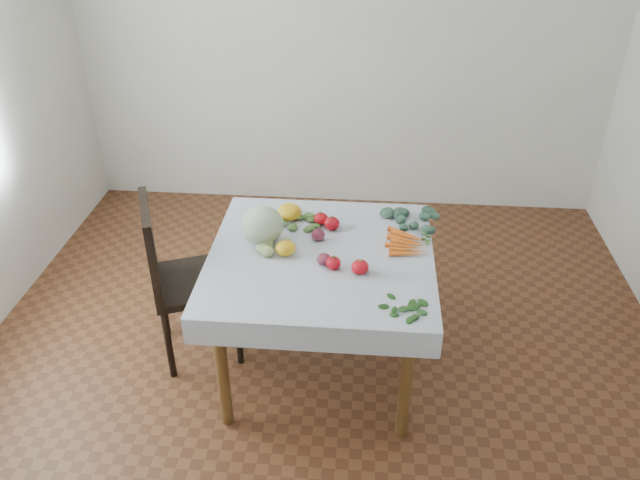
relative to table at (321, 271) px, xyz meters
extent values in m
plane|color=brown|center=(0.00, 0.00, -0.65)|extent=(4.00, 4.00, 0.00)
cube|color=silver|center=(0.00, 2.00, 0.70)|extent=(4.00, 0.04, 2.70)
cube|color=brown|center=(0.00, 0.00, 0.08)|extent=(1.00, 1.00, 0.04)
cylinder|color=brown|center=(-0.44, -0.44, -0.30)|extent=(0.06, 0.06, 0.71)
cylinder|color=brown|center=(0.44, -0.44, -0.30)|extent=(0.06, 0.06, 0.71)
cylinder|color=brown|center=(-0.44, 0.44, -0.30)|extent=(0.06, 0.06, 0.71)
cylinder|color=brown|center=(0.44, 0.44, -0.30)|extent=(0.06, 0.06, 0.71)
cube|color=silver|center=(0.00, 0.00, 0.10)|extent=(1.12, 1.12, 0.01)
cube|color=black|center=(-0.70, 0.10, -0.18)|extent=(0.57, 0.57, 0.04)
cube|color=black|center=(-0.89, 0.03, 0.08)|extent=(0.20, 0.43, 0.48)
cylinder|color=black|center=(-0.81, -0.14, -0.43)|extent=(0.04, 0.04, 0.45)
cylinder|color=black|center=(-0.46, 0.00, -0.43)|extent=(0.04, 0.04, 0.45)
cylinder|color=black|center=(-0.95, 0.21, -0.43)|extent=(0.04, 0.04, 0.45)
cylinder|color=black|center=(-0.60, 0.35, -0.43)|extent=(0.04, 0.04, 0.45)
ellipsoid|color=beige|center=(-0.31, 0.10, 0.20)|extent=(0.25, 0.25, 0.19)
ellipsoid|color=red|center=(-0.03, 0.30, 0.14)|extent=(0.10, 0.10, 0.07)
ellipsoid|color=red|center=(0.04, 0.25, 0.14)|extent=(0.09, 0.09, 0.07)
ellipsoid|color=red|center=(0.07, -0.12, 0.13)|extent=(0.09, 0.09, 0.06)
ellipsoid|color=red|center=(0.20, -0.15, 0.14)|extent=(0.11, 0.11, 0.07)
ellipsoid|color=yellow|center=(-0.20, 0.34, 0.15)|extent=(0.14, 0.14, 0.09)
ellipsoid|color=yellow|center=(-0.18, -0.01, 0.14)|extent=(0.12, 0.12, 0.07)
ellipsoid|color=#52172E|center=(-0.03, 0.14, 0.13)|extent=(0.09, 0.09, 0.06)
ellipsoid|color=#52172E|center=(0.02, -0.09, 0.13)|extent=(0.08, 0.08, 0.06)
ellipsoid|color=#B7C471|center=(-0.24, 0.00, 0.13)|extent=(0.06, 0.06, 0.05)
ellipsoid|color=#B7C471|center=(-0.27, 0.02, 0.13)|extent=(0.06, 0.06, 0.05)
ellipsoid|color=#B7C471|center=(-0.26, -0.03, 0.13)|extent=(0.06, 0.06, 0.05)
ellipsoid|color=#B7C471|center=(-0.21, 0.03, 0.13)|extent=(0.06, 0.06, 0.05)
ellipsoid|color=#B7C471|center=(-0.33, 0.00, 0.13)|extent=(0.06, 0.06, 0.05)
cone|color=#FB5A1B|center=(0.43, 0.21, 0.12)|extent=(0.19, 0.12, 0.03)
cone|color=#FB5A1B|center=(0.43, 0.18, 0.12)|extent=(0.20, 0.10, 0.03)
cone|color=#FB5A1B|center=(0.43, 0.15, 0.12)|extent=(0.20, 0.09, 0.03)
cone|color=#FB5A1B|center=(0.43, 0.11, 0.12)|extent=(0.20, 0.07, 0.03)
cone|color=#FB5A1B|center=(0.43, 0.08, 0.12)|extent=(0.20, 0.06, 0.03)
cone|color=#FB5A1B|center=(0.43, 0.05, 0.12)|extent=(0.20, 0.04, 0.03)
cone|color=#FB5A1B|center=(0.43, 0.02, 0.12)|extent=(0.20, 0.04, 0.03)
ellipsoid|color=#3B614D|center=(0.49, 0.34, 0.12)|extent=(0.06, 0.06, 0.04)
ellipsoid|color=#3B614D|center=(0.46, 0.37, 0.12)|extent=(0.06, 0.06, 0.04)
ellipsoid|color=#3B614D|center=(0.45, 0.32, 0.12)|extent=(0.06, 0.06, 0.04)
ellipsoid|color=#3B614D|center=(0.51, 0.37, 0.12)|extent=(0.06, 0.06, 0.04)
ellipsoid|color=#3B614D|center=(0.41, 0.36, 0.12)|extent=(0.06, 0.06, 0.04)
ellipsoid|color=#3B614D|center=(0.50, 0.31, 0.12)|extent=(0.06, 0.06, 0.04)
ellipsoid|color=#3B614D|center=(0.48, 0.41, 0.12)|extent=(0.06, 0.06, 0.04)
ellipsoid|color=#3B614D|center=(0.40, 0.31, 0.12)|extent=(0.06, 0.06, 0.04)
ellipsoid|color=#3B614D|center=(0.56, 0.34, 0.12)|extent=(0.06, 0.06, 0.04)
ellipsoid|color=#3B614D|center=(0.40, 0.41, 0.12)|extent=(0.06, 0.06, 0.04)
ellipsoid|color=#3B614D|center=(0.47, 0.26, 0.12)|extent=(0.06, 0.06, 0.04)
ellipsoid|color=#3B614D|center=(0.55, 0.42, 0.12)|extent=(0.06, 0.06, 0.04)
ellipsoid|color=#3B614D|center=(0.34, 0.34, 0.12)|extent=(0.06, 0.06, 0.04)
ellipsoid|color=#3B614D|center=(0.57, 0.28, 0.12)|extent=(0.06, 0.06, 0.04)
ellipsoid|color=#3B614D|center=(0.44, 0.46, 0.12)|extent=(0.06, 0.06, 0.04)
ellipsoid|color=#27531A|center=(0.41, -0.41, 0.11)|extent=(0.05, 0.03, 0.01)
ellipsoid|color=#27531A|center=(0.37, -0.40, 0.11)|extent=(0.05, 0.03, 0.01)
ellipsoid|color=#27531A|center=(0.40, -0.43, 0.11)|extent=(0.05, 0.03, 0.01)
ellipsoid|color=#27531A|center=(0.41, -0.38, 0.11)|extent=(0.05, 0.03, 0.01)
ellipsoid|color=#27531A|center=(0.35, -0.42, 0.11)|extent=(0.05, 0.03, 0.01)
ellipsoid|color=#27531A|center=(0.43, -0.42, 0.11)|extent=(0.05, 0.03, 0.01)
ellipsoid|color=#27531A|center=(0.37, -0.37, 0.11)|extent=(0.05, 0.03, 0.01)
ellipsoid|color=#27531A|center=(0.37, -0.45, 0.11)|extent=(0.05, 0.03, 0.01)
ellipsoid|color=#27531A|center=(0.45, -0.38, 0.11)|extent=(0.05, 0.03, 0.01)
ellipsoid|color=#27531A|center=(0.32, -0.39, 0.11)|extent=(0.05, 0.03, 0.01)
ellipsoid|color=#27531A|center=(0.43, -0.46, 0.11)|extent=(0.05, 0.03, 0.01)
ellipsoid|color=#27531A|center=(0.40, -0.34, 0.11)|extent=(0.05, 0.03, 0.01)
ellipsoid|color=#27531A|center=(0.32, -0.45, 0.11)|extent=(0.05, 0.03, 0.01)
ellipsoid|color=#27531A|center=(0.49, -0.41, 0.11)|extent=(0.05, 0.03, 0.01)
ellipsoid|color=#27531A|center=(0.32, -0.34, 0.11)|extent=(0.05, 0.03, 0.01)
ellipsoid|color=#5D853D|center=(-0.13, 0.29, 0.11)|extent=(0.05, 0.05, 0.02)
ellipsoid|color=#5D853D|center=(-0.15, 0.32, 0.11)|extent=(0.05, 0.05, 0.02)
ellipsoid|color=#5D853D|center=(-0.15, 0.27, 0.11)|extent=(0.05, 0.05, 0.02)
ellipsoid|color=#5D853D|center=(-0.10, 0.31, 0.11)|extent=(0.05, 0.05, 0.02)
ellipsoid|color=#5D853D|center=(-0.19, 0.31, 0.11)|extent=(0.05, 0.05, 0.02)
ellipsoid|color=#5D853D|center=(-0.11, 0.26, 0.11)|extent=(0.05, 0.05, 0.02)
ellipsoid|color=#5D853D|center=(-0.13, 0.35, 0.11)|extent=(0.05, 0.05, 0.02)
ellipsoid|color=#5D853D|center=(-0.20, 0.26, 0.11)|extent=(0.05, 0.05, 0.02)
ellipsoid|color=#5D853D|center=(-0.06, 0.29, 0.11)|extent=(0.05, 0.05, 0.02)
ellipsoid|color=#5D853D|center=(-0.20, 0.35, 0.11)|extent=(0.05, 0.05, 0.02)
ellipsoid|color=#5D853D|center=(-0.14, 0.21, 0.11)|extent=(0.05, 0.05, 0.02)
ellipsoid|color=#5D853D|center=(-0.07, 0.37, 0.11)|extent=(0.05, 0.05, 0.02)
camera|label=1|loc=(0.22, -2.61, 1.82)|focal=35.00mm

